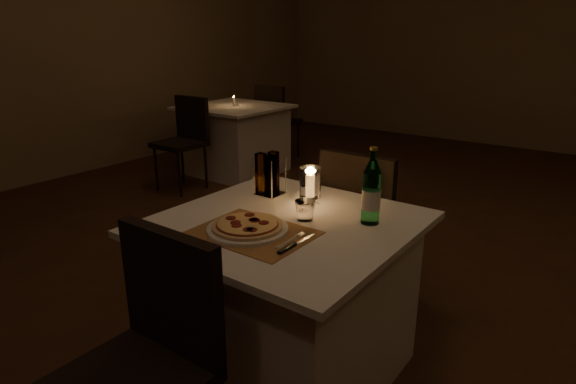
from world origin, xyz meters
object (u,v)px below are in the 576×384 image
Objects in this scene: tumbler at (305,210)px; hurricane_candle at (310,184)px; main_table at (285,298)px; neighbor_table_left at (235,139)px; pizza at (247,225)px; chair_near at (150,345)px; chair_far at (364,214)px; water_bottle at (371,193)px; plate at (248,229)px.

hurricane_candle is at bearing 116.58° from tumbler.
neighbor_table_left is at bearing 135.89° from main_table.
main_table is 1.00× the size of neighbor_table_left.
pizza is at bearing -46.79° from neighbor_table_left.
hurricane_candle is (-0.01, 0.92, 0.30)m from chair_near.
water_bottle reaches higher than chair_far.
main_table is 11.81× the size of tumbler.
neighbor_table_left is (-2.45, 2.38, 0.00)m from main_table.
pizza is at bearing -105.53° from main_table.
plate is 0.52m from water_bottle.
neighbor_table_left is at bearing 133.21° from plate.
hurricane_candle is 0.18× the size of neighbor_table_left.
hurricane_candle is (0.04, 0.38, 0.10)m from plate.
chair_near is 4.91× the size of hurricane_candle.
chair_far reaches higher than main_table.
chair_far reaches higher than pizza.
tumbler is 0.46× the size of hurricane_candle.
tumbler is 0.27× the size of water_bottle.
pizza is at bearing -160.29° from plate.
pizza is at bearing -133.38° from water_bottle.
chair_far is 4.91× the size of hurricane_candle.
chair_far is 2.81× the size of plate.
chair_near is 0.81m from tumbler.
pizza is (-0.05, -0.18, 0.39)m from main_table.
neighbor_table_left is (-2.45, 1.66, -0.18)m from chair_far.
neighbor_table_left is (-2.44, 2.18, -0.47)m from hurricane_candle.
chair_near is at bearing -84.65° from plate.
chair_near is at bearing -90.00° from chair_far.
chair_near is 2.82× the size of water_bottle.
hurricane_candle is at bearing -41.71° from neighbor_table_left.
water_bottle reaches higher than plate.
chair_near is at bearing -51.58° from neighbor_table_left.
water_bottle is (0.29, -0.53, 0.32)m from chair_far.
plate reaches higher than main_table.
pizza reaches higher than neighbor_table_left.
water_bottle reaches higher than hurricane_candle.
chair_far is 0.68m from water_bottle.
plate is 0.40m from hurricane_candle.
main_table is at bearing -137.42° from tumbler.
chair_near is at bearing -94.55° from tumbler.
pizza is 3.31× the size of tumbler.
neighbor_table_left is at bearing 145.86° from chair_far.
tumbler is 0.28m from water_bottle.
water_bottle is 1.74× the size of hurricane_candle.
hurricane_candle is at bearing 84.21° from pizza.
plate is (-0.05, -0.89, 0.20)m from chair_far.
main_table is at bearing -86.78° from hurricane_candle.
plate is 0.32× the size of neighbor_table_left.
chair_near reaches higher than main_table.
chair_near and chair_far have the same top height.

